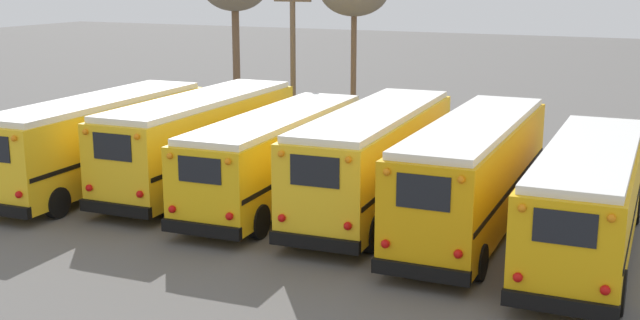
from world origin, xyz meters
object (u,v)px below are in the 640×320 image
at_px(school_bus_0, 100,139).
at_px(school_bus_5, 587,197).
at_px(utility_pole, 293,57).
at_px(school_bus_2, 278,154).
at_px(school_bus_4, 474,172).
at_px(school_bus_1, 202,138).
at_px(school_bus_3, 375,157).

relative_size(school_bus_0, school_bus_5, 1.02).
xyz_separation_m(school_bus_5, utility_pole, (-14.19, 10.61, 2.14)).
distance_m(school_bus_2, school_bus_4, 6.71).
distance_m(school_bus_1, school_bus_2, 3.39).
bearing_deg(school_bus_2, school_bus_4, -2.58).
height_order(school_bus_0, school_bus_1, school_bus_1).
distance_m(school_bus_2, school_bus_3, 3.36).
distance_m(school_bus_5, utility_pole, 17.85).
bearing_deg(utility_pole, school_bus_1, -84.84).
bearing_deg(school_bus_0, school_bus_3, 6.73).
distance_m(school_bus_1, utility_pole, 9.06).
bearing_deg(school_bus_1, utility_pole, 95.16).
height_order(school_bus_2, utility_pole, utility_pole).
relative_size(school_bus_0, school_bus_3, 1.00).
xyz_separation_m(school_bus_1, school_bus_5, (13.40, -1.82, -0.11)).
xyz_separation_m(school_bus_3, school_bus_4, (3.35, -0.56, -0.01)).
xyz_separation_m(school_bus_2, school_bus_3, (3.35, 0.26, 0.17)).
bearing_deg(utility_pole, school_bus_2, -65.99).
bearing_deg(utility_pole, school_bus_3, -50.37).
distance_m(school_bus_3, school_bus_5, 6.88).
height_order(school_bus_5, utility_pole, utility_pole).
height_order(school_bus_0, school_bus_2, school_bus_0).
bearing_deg(school_bus_3, utility_pole, 129.63).
height_order(school_bus_2, school_bus_4, school_bus_4).
relative_size(school_bus_3, utility_pole, 1.45).
xyz_separation_m(school_bus_3, school_bus_5, (6.70, -1.56, -0.14)).
xyz_separation_m(school_bus_0, school_bus_4, (13.40, 0.63, 0.05)).
relative_size(school_bus_1, school_bus_4, 0.96).
xyz_separation_m(school_bus_1, school_bus_4, (10.05, -0.82, 0.01)).
bearing_deg(school_bus_0, school_bus_5, -1.29).
relative_size(school_bus_0, school_bus_1, 1.01).
bearing_deg(school_bus_2, school_bus_1, 171.23).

